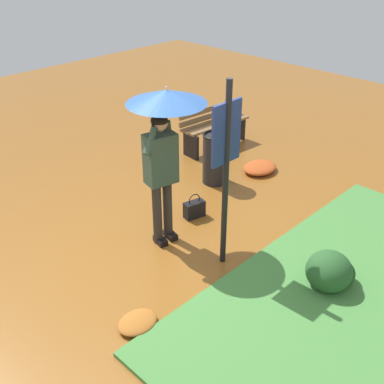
{
  "coord_description": "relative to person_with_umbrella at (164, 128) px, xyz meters",
  "views": [
    {
      "loc": [
        -3.19,
        -3.73,
        3.67
      ],
      "look_at": [
        0.35,
        -0.24,
        0.85
      ],
      "focal_mm": 44.63,
      "sensor_mm": 36.0,
      "label": 1
    }
  ],
  "objects": [
    {
      "name": "ground_plane",
      "position": [
        -0.33,
        -0.21,
        -1.55
      ],
      "size": [
        18.0,
        18.0,
        0.0
      ],
      "primitive_type": "plane",
      "color": "brown"
    },
    {
      "name": "leaf_pile_by_bench",
      "position": [
        -1.33,
        -0.98,
        -1.5
      ],
      "size": [
        0.44,
        0.35,
        0.1
      ],
      "color": "#A86023",
      "rests_on": "ground_plane"
    },
    {
      "name": "park_bench",
      "position": [
        2.62,
        1.56,
        -1.15
      ],
      "size": [
        1.4,
        0.48,
        0.75
      ],
      "color": "black",
      "rests_on": "ground_plane"
    },
    {
      "name": "leaf_pile_near_person",
      "position": [
        2.41,
        0.3,
        -1.48
      ],
      "size": [
        0.62,
        0.5,
        0.14
      ],
      "color": "#B74C1E",
      "rests_on": "ground_plane"
    },
    {
      "name": "info_sign_post",
      "position": [
        0.12,
        -0.87,
        -0.11
      ],
      "size": [
        0.44,
        0.07,
        2.3
      ],
      "color": "black",
      "rests_on": "ground_plane"
    },
    {
      "name": "shrub_cluster",
      "position": [
        0.62,
        -2.08,
        -1.33
      ],
      "size": [
        0.58,
        0.52,
        0.47
      ],
      "color": "#285628",
      "rests_on": "ground_plane"
    },
    {
      "name": "person_with_umbrella",
      "position": [
        0.0,
        0.0,
        0.0
      ],
      "size": [
        0.96,
        0.96,
        2.04
      ],
      "color": "#2D2823",
      "rests_on": "ground_plane"
    },
    {
      "name": "handbag",
      "position": [
        0.61,
        0.09,
        -1.42
      ],
      "size": [
        0.32,
        0.21,
        0.37
      ],
      "color": "black",
      "rests_on": "ground_plane"
    },
    {
      "name": "trash_bin",
      "position": [
        1.6,
        0.59,
        -1.13
      ],
      "size": [
        0.42,
        0.42,
        0.83
      ],
      "color": "black",
      "rests_on": "ground_plane"
    }
  ]
}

